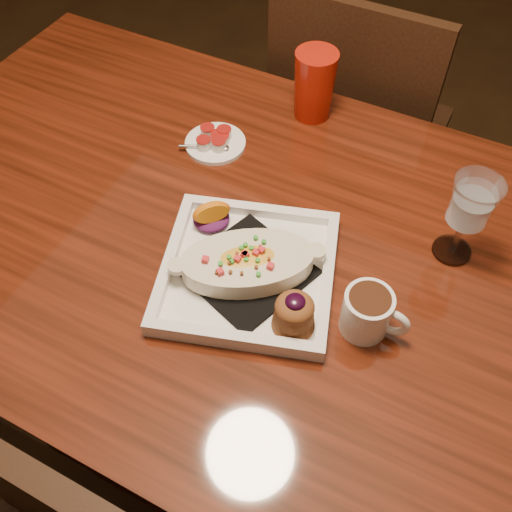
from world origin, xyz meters
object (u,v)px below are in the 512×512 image
at_px(table, 246,268).
at_px(saucer, 214,142).
at_px(red_tumbler, 314,85).
at_px(goblet, 471,207).
at_px(chair_far, 354,133).
at_px(plate, 251,270).
at_px(coffee_mug, 368,312).

xyz_separation_m(table, saucer, (-0.16, 0.18, 0.11)).
relative_size(saucer, red_tumbler, 0.85).
bearing_deg(goblet, saucer, 174.24).
relative_size(table, chair_far, 1.61).
height_order(chair_far, goblet, chair_far).
bearing_deg(table, chair_far, 90.00).
relative_size(goblet, red_tumbler, 1.14).
bearing_deg(table, red_tumbler, 94.66).
bearing_deg(goblet, chair_far, 123.80).
distance_m(plate, goblet, 0.36).
distance_m(table, coffee_mug, 0.30).
bearing_deg(saucer, coffee_mug, -31.86).
height_order(coffee_mug, goblet, goblet).
bearing_deg(saucer, table, -47.63).
distance_m(coffee_mug, red_tumbler, 0.52).
height_order(table, plate, plate).
bearing_deg(chair_far, saucer, 69.85).
xyz_separation_m(coffee_mug, red_tumbler, (-0.28, 0.44, 0.03)).
bearing_deg(chair_far, red_tumbler, 83.72).
distance_m(saucer, red_tumbler, 0.23).
xyz_separation_m(table, goblet, (0.33, 0.13, 0.21)).
bearing_deg(goblet, plate, -143.15).
distance_m(plate, saucer, 0.34).
bearing_deg(table, coffee_mug, -17.34).
height_order(chair_far, coffee_mug, chair_far).
height_order(saucer, red_tumbler, red_tumbler).
height_order(plate, red_tumbler, red_tumbler).
bearing_deg(red_tumbler, saucer, -126.78).
relative_size(chair_far, saucer, 7.60).
distance_m(table, chair_far, 0.65).
height_order(chair_far, plate, chair_far).
relative_size(plate, coffee_mug, 3.30).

